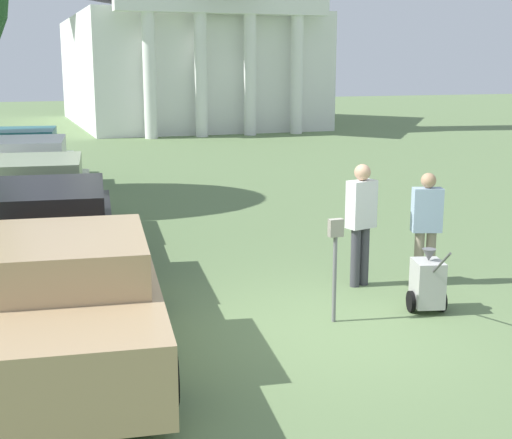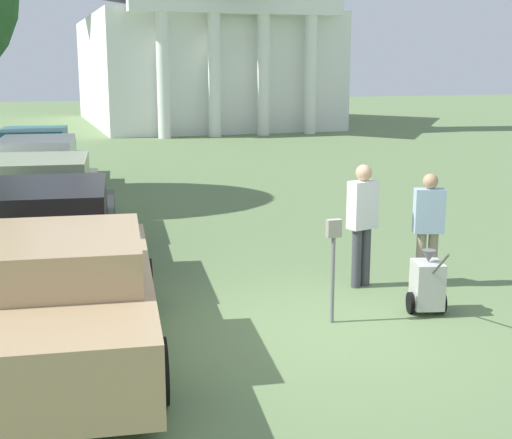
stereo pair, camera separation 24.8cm
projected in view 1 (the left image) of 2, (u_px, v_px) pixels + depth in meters
ground_plane at (330, 330)px, 8.68m from camera, size 120.00×120.00×0.00m
parked_car_tan at (68, 299)px, 7.77m from camera, size 2.47×4.82×1.41m
parked_car_black at (50, 240)px, 10.29m from camera, size 2.46×5.48×1.50m
parked_car_sage at (37, 200)px, 13.39m from camera, size 2.52×5.18×1.48m
parked_car_white at (30, 176)px, 15.99m from camera, size 2.43×5.26×1.57m
parked_car_teal at (25, 160)px, 18.82m from camera, size 2.46×5.04×1.53m
parking_meter at (335, 251)px, 8.77m from camera, size 0.18×0.09×1.32m
person_worker at (361, 217)px, 10.22m from camera, size 0.46×0.32×1.79m
person_supervisor at (426, 222)px, 10.26m from camera, size 0.47×0.34×1.66m
equipment_cart at (427, 283)px, 9.25m from camera, size 0.53×1.00×1.00m
church at (183, 26)px, 38.62m from camera, size 11.78×16.39×23.52m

